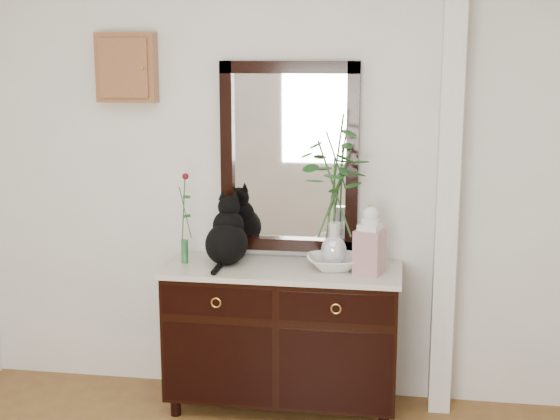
% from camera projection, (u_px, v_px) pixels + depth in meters
% --- Properties ---
extents(wall_back, '(3.60, 0.04, 2.70)m').
position_uv_depth(wall_back, '(273.00, 172.00, 4.54)').
color(wall_back, white).
rests_on(wall_back, ground).
extents(pilaster, '(0.12, 0.20, 2.70)m').
position_uv_depth(pilaster, '(448.00, 179.00, 4.31)').
color(pilaster, white).
rests_on(pilaster, ground).
extents(sideboard, '(1.33, 0.52, 0.82)m').
position_uv_depth(sideboard, '(283.00, 331.00, 4.46)').
color(sideboard, black).
rests_on(sideboard, ground).
extents(wall_mirror, '(0.80, 0.06, 1.10)m').
position_uv_depth(wall_mirror, '(289.00, 158.00, 4.49)').
color(wall_mirror, black).
rests_on(wall_mirror, wall_back).
extents(key_cabinet, '(0.35, 0.10, 0.40)m').
position_uv_depth(key_cabinet, '(127.00, 68.00, 4.51)').
color(key_cabinet, brown).
rests_on(key_cabinet, wall_back).
extents(cat, '(0.28, 0.34, 0.39)m').
position_uv_depth(cat, '(226.00, 230.00, 4.43)').
color(cat, black).
rests_on(cat, sideboard).
extents(lotus_bowl, '(0.36, 0.36, 0.07)m').
position_uv_depth(lotus_bowl, '(334.00, 263.00, 4.35)').
color(lotus_bowl, white).
rests_on(lotus_bowl, sideboard).
extents(vase_branches, '(0.54, 0.54, 0.86)m').
position_uv_depth(vase_branches, '(335.00, 190.00, 4.26)').
color(vase_branches, silver).
rests_on(vase_branches, lotus_bowl).
extents(bud_vase_rose, '(0.08, 0.08, 0.53)m').
position_uv_depth(bud_vase_rose, '(184.00, 218.00, 4.42)').
color(bud_vase_rose, '#2A6837').
rests_on(bud_vase_rose, sideboard).
extents(ginger_jar, '(0.18, 0.18, 0.39)m').
position_uv_depth(ginger_jar, '(370.00, 239.00, 4.23)').
color(ginger_jar, silver).
rests_on(ginger_jar, sideboard).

